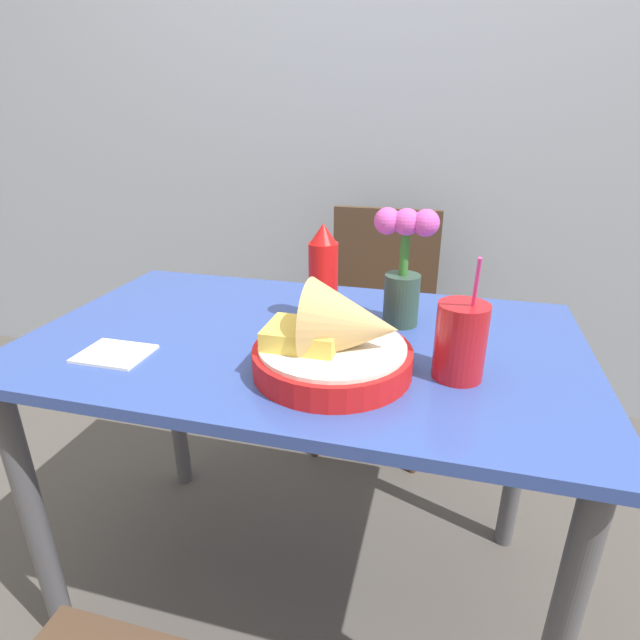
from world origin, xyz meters
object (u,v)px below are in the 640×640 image
object	(u,v)px
chair_far_window	(380,304)
food_basket	(339,343)
drink_cup	(460,343)
flower_vase	(404,266)
ketchup_bottle	(323,275)

from	to	relation	value
chair_far_window	food_basket	distance (m)	0.99
food_basket	drink_cup	distance (m)	0.22
drink_cup	flower_vase	distance (m)	0.27
food_basket	flower_vase	bearing A→B (deg)	72.31
food_basket	flower_vase	xyz separation A→B (m)	(0.08, 0.26, 0.08)
drink_cup	chair_far_window	bearing A→B (deg)	106.35
food_basket	ketchup_bottle	xyz separation A→B (m)	(-0.09, 0.24, 0.05)
chair_far_window	ketchup_bottle	xyz separation A→B (m)	(-0.04, -0.71, 0.33)
chair_far_window	drink_cup	bearing A→B (deg)	-73.65
chair_far_window	flower_vase	bearing A→B (deg)	-78.61
chair_far_window	flower_vase	distance (m)	0.79
food_basket	drink_cup	bearing A→B (deg)	10.72
flower_vase	ketchup_bottle	bearing A→B (deg)	-171.53
food_basket	ketchup_bottle	size ratio (longest dim) A/B	1.30
drink_cup	flower_vase	bearing A→B (deg)	120.03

